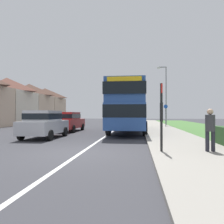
{
  "coord_description": "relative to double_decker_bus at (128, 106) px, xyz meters",
  "views": [
    {
      "loc": [
        2.15,
        -7.91,
        1.48
      ],
      "look_at": [
        0.55,
        5.36,
        1.6
      ],
      "focal_mm": 34.56,
      "sensor_mm": 36.0,
      "label": 1
    }
  ],
  "objects": [
    {
      "name": "cycle_route_sign",
      "position": [
        3.81,
        6.58,
        -0.71
      ],
      "size": [
        0.44,
        0.08,
        2.52
      ],
      "color": "slate",
      "rests_on": "ground_plane"
    },
    {
      "name": "parked_car_silver",
      "position": [
        -4.9,
        -5.1,
        -1.22
      ],
      "size": [
        1.91,
        3.92,
        1.68
      ],
      "color": "#B7B7BC",
      "rests_on": "ground_plane"
    },
    {
      "name": "ground_plane",
      "position": [
        -1.37,
        -9.74,
        -2.14
      ],
      "size": [
        120.0,
        120.0,
        0.0
      ],
      "primitive_type": "plane",
      "color": "#38383D"
    },
    {
      "name": "double_decker_bus",
      "position": [
        0.0,
        0.0,
        0.0
      ],
      "size": [
        2.8,
        10.69,
        3.7
      ],
      "color": "#284C93",
      "rests_on": "ground_plane"
    },
    {
      "name": "bus_stop_sign",
      "position": [
        1.63,
        -9.63,
        -0.6
      ],
      "size": [
        0.09,
        0.52,
        2.6
      ],
      "color": "black",
      "rests_on": "ground_plane"
    },
    {
      "name": "pedestrian_at_stop",
      "position": [
        3.39,
        -9.46,
        -1.17
      ],
      "size": [
        0.34,
        0.34,
        1.67
      ],
      "color": "#23232D",
      "rests_on": "ground_plane"
    },
    {
      "name": "house_terrace_far_side",
      "position": [
        -17.02,
        12.74,
        1.08
      ],
      "size": [
        6.34,
        24.26,
        6.43
      ],
      "color": "#C1A88E",
      "rests_on": "ground_plane"
    },
    {
      "name": "lane_marking_centre",
      "position": [
        -1.37,
        -1.74,
        -2.14
      ],
      "size": [
        0.14,
        60.0,
        0.01
      ],
      "primitive_type": "cube",
      "color": "silver",
      "rests_on": "ground_plane"
    },
    {
      "name": "parked_car_red",
      "position": [
        -5.1,
        0.0,
        -1.24
      ],
      "size": [
        1.92,
        4.52,
        1.63
      ],
      "color": "#B21E1E",
      "rests_on": "ground_plane"
    },
    {
      "name": "pavement_near_side",
      "position": [
        2.83,
        -3.74,
        -2.08
      ],
      "size": [
        3.2,
        68.0,
        0.12
      ],
      "primitive_type": "cube",
      "color": "gray",
      "rests_on": "ground_plane"
    },
    {
      "name": "street_lamp_mid",
      "position": [
        4.1,
        9.34,
        2.05
      ],
      "size": [
        1.14,
        0.2,
        7.29
      ],
      "color": "slate",
      "rests_on": "ground_plane"
    }
  ]
}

